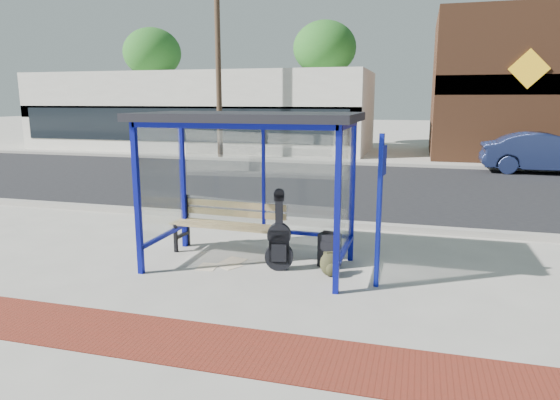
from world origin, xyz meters
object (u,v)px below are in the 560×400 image
(guitar_bag, at_px, (279,243))
(backpack, at_px, (330,265))
(suitcase, at_px, (329,250))
(bench, at_px, (229,223))
(parked_car, at_px, (547,153))

(guitar_bag, height_order, backpack, guitar_bag)
(backpack, bearing_deg, guitar_bag, 151.96)
(guitar_bag, bearing_deg, suitcase, 14.27)
(bench, bearing_deg, suitcase, -5.65)
(suitcase, bearing_deg, bench, -179.41)
(guitar_bag, relative_size, parked_car, 0.27)
(guitar_bag, relative_size, suitcase, 2.08)
(guitar_bag, distance_m, suitcase, 0.83)
(guitar_bag, relative_size, backpack, 3.26)
(bench, bearing_deg, guitar_bag, -27.81)
(guitar_bag, xyz_separation_m, parked_car, (6.42, 12.61, 0.29))
(guitar_bag, xyz_separation_m, suitcase, (0.72, 0.37, -0.17))
(backpack, xyz_separation_m, parked_car, (5.61, 12.67, 0.55))
(suitcase, bearing_deg, backpack, -68.76)
(guitar_bag, height_order, parked_car, parked_car)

